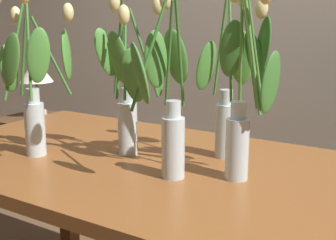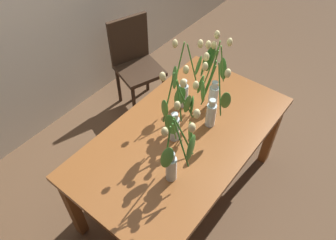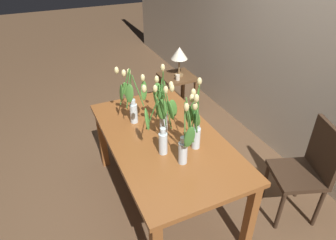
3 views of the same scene
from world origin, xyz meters
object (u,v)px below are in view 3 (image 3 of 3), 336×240
at_px(dining_chair, 308,168).
at_px(tulip_vase_1, 196,128).
at_px(dining_table, 164,146).
at_px(tulip_vase_2, 163,111).
at_px(tulip_vase_4, 132,101).
at_px(tulip_vase_3, 187,136).
at_px(table_lamp, 179,54).
at_px(side_table, 177,83).
at_px(pillar_candle, 178,77).
at_px(tulip_vase_0, 162,128).

bearing_deg(dining_chair, tulip_vase_1, -114.80).
relative_size(dining_table, tulip_vase_2, 2.71).
height_order(dining_table, tulip_vase_4, tulip_vase_4).
bearing_deg(tulip_vase_3, tulip_vase_4, -164.50).
height_order(tulip_vase_3, table_lamp, tulip_vase_3).
bearing_deg(tulip_vase_1, side_table, 158.04).
xyz_separation_m(dining_chair, pillar_candle, (-1.96, -0.25, 0.06)).
bearing_deg(tulip_vase_3, dining_table, -176.76).
relative_size(dining_table, dining_chair, 1.72).
xyz_separation_m(tulip_vase_0, dining_chair, (0.47, 1.13, -0.43)).
height_order(tulip_vase_4, table_lamp, tulip_vase_4).
xyz_separation_m(tulip_vase_0, tulip_vase_3, (0.20, 0.11, 0.02)).
height_order(tulip_vase_4, side_table, tulip_vase_4).
relative_size(tulip_vase_2, dining_chair, 0.63).
bearing_deg(tulip_vase_4, tulip_vase_1, 31.62).
height_order(tulip_vase_1, tulip_vase_3, tulip_vase_3).
distance_m(tulip_vase_0, tulip_vase_2, 0.24).
bearing_deg(table_lamp, tulip_vase_4, -42.00).
height_order(tulip_vase_0, side_table, tulip_vase_0).
bearing_deg(dining_chair, side_table, -174.76).
relative_size(tulip_vase_1, tulip_vase_3, 0.98).
bearing_deg(tulip_vase_0, tulip_vase_1, 76.23).
bearing_deg(tulip_vase_4, tulip_vase_3, 15.50).
distance_m(table_lamp, pillar_candle, 0.31).
height_order(tulip_vase_0, tulip_vase_3, tulip_vase_3).
xyz_separation_m(side_table, table_lamp, (0.01, 0.02, 0.42)).
xyz_separation_m(tulip_vase_1, pillar_candle, (-1.56, 0.62, -0.34)).
relative_size(tulip_vase_3, pillar_candle, 7.80).
bearing_deg(tulip_vase_3, tulip_vase_0, -150.36).
relative_size(tulip_vase_4, dining_chair, 0.60).
distance_m(tulip_vase_2, tulip_vase_4, 0.31).
xyz_separation_m(tulip_vase_3, side_table, (-1.82, 0.83, -0.55)).
xyz_separation_m(tulip_vase_0, table_lamp, (-1.62, 0.96, -0.10)).
distance_m(dining_table, tulip_vase_1, 0.40).
bearing_deg(tulip_vase_4, pillar_candle, 137.01).
bearing_deg(tulip_vase_0, dining_table, 151.19).
xyz_separation_m(tulip_vase_0, tulip_vase_2, (-0.22, 0.10, 0.01)).
bearing_deg(pillar_candle, table_lamp, 147.32).
distance_m(tulip_vase_4, side_table, 1.63).
xyz_separation_m(dining_table, tulip_vase_3, (0.36, 0.02, 0.33)).
xyz_separation_m(tulip_vase_3, tulip_vase_4, (-0.67, -0.19, -0.01)).
xyz_separation_m(dining_table, pillar_candle, (-1.33, 0.79, -0.06)).
bearing_deg(tulip_vase_2, tulip_vase_1, 28.41).
bearing_deg(tulip_vase_2, tulip_vase_0, -25.43).
height_order(tulip_vase_3, tulip_vase_4, tulip_vase_3).
height_order(tulip_vase_1, tulip_vase_2, tulip_vase_2).
height_order(table_lamp, pillar_candle, table_lamp).
relative_size(side_table, table_lamp, 1.38).
bearing_deg(dining_table, tulip_vase_0, -28.81).
distance_m(tulip_vase_0, table_lamp, 1.89).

